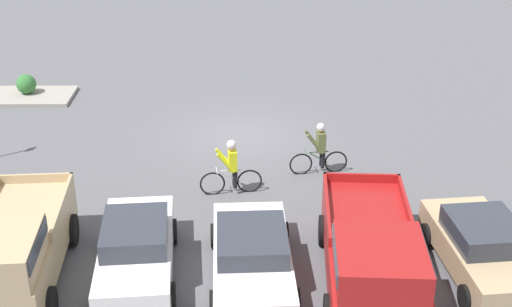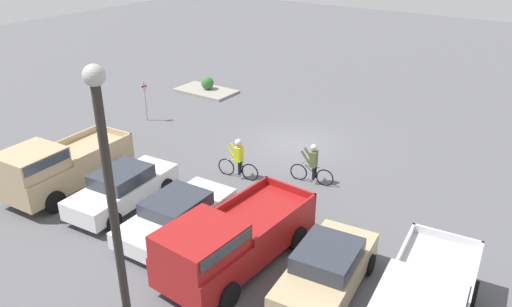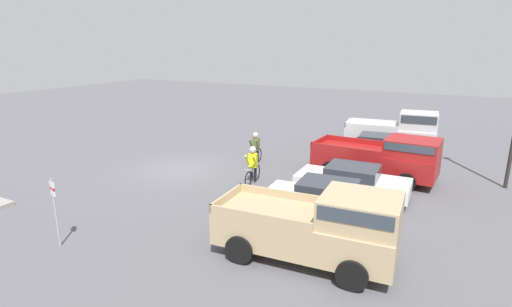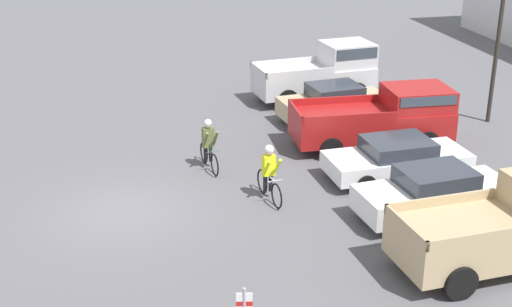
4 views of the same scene
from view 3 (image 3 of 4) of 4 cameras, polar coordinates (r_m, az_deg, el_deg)
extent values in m
plane|color=#56565B|center=(20.48, -10.81, -2.17)|extent=(80.00, 80.00, 0.00)
cube|color=silver|center=(24.76, 18.54, 2.44)|extent=(2.44, 5.16, 0.98)
cube|color=silver|center=(24.53, 22.22, 4.32)|extent=(1.99, 2.16, 0.98)
cube|color=#333D47|center=(24.49, 22.27, 4.81)|extent=(2.03, 2.01, 0.43)
cube|color=silver|center=(25.64, 16.60, 4.43)|extent=(0.37, 2.99, 0.25)
cube|color=silver|center=(23.80, 16.09, 3.66)|extent=(0.37, 2.99, 0.25)
cube|color=silver|center=(24.91, 13.02, 4.37)|extent=(1.96, 0.27, 0.25)
cylinder|color=black|center=(25.77, 22.06, 1.57)|extent=(0.30, 0.89, 0.87)
cylinder|color=black|center=(23.85, 21.96, 0.55)|extent=(0.30, 0.89, 0.87)
cylinder|color=black|center=(25.95, 15.23, 2.26)|extent=(0.30, 0.89, 0.87)
cylinder|color=black|center=(24.05, 14.59, 1.30)|extent=(0.30, 0.89, 0.87)
cube|color=tan|center=(22.15, 17.01, 0.40)|extent=(2.18, 4.38, 0.69)
cube|color=#2D333D|center=(22.01, 17.13, 1.91)|extent=(1.77, 2.05, 0.51)
cylinder|color=black|center=(23.01, 20.52, -0.13)|extent=(0.24, 0.65, 0.63)
cylinder|color=black|center=(21.30, 20.31, -1.30)|extent=(0.24, 0.65, 0.63)
cylinder|color=black|center=(23.22, 13.86, 0.54)|extent=(0.24, 0.65, 0.63)
cylinder|color=black|center=(21.53, 13.13, -0.57)|extent=(0.24, 0.65, 0.63)
cube|color=maroon|center=(19.36, 16.45, -0.97)|extent=(2.37, 5.63, 0.96)
cube|color=maroon|center=(18.82, 21.50, 0.82)|extent=(2.01, 2.31, 0.75)
cube|color=#333D47|center=(18.78, 21.55, 1.30)|extent=(2.06, 2.14, 0.33)
cube|color=maroon|center=(20.42, 14.34, 1.77)|extent=(0.27, 3.31, 0.25)
cube|color=maroon|center=(18.59, 12.51, 0.57)|extent=(0.27, 3.31, 0.25)
cube|color=maroon|center=(20.04, 9.08, 1.80)|extent=(2.06, 0.20, 0.25)
cylinder|color=black|center=(20.13, 21.84, -2.15)|extent=(0.26, 0.81, 0.80)
cylinder|color=black|center=(18.19, 20.68, -3.84)|extent=(0.26, 0.81, 0.80)
cylinder|color=black|center=(20.90, 12.60, -0.78)|extent=(0.26, 0.81, 0.80)
cylinder|color=black|center=(19.04, 10.56, -2.25)|extent=(0.26, 0.81, 0.80)
cube|color=white|center=(16.89, 13.56, -4.17)|extent=(2.03, 4.59, 0.56)
cube|color=#2D333D|center=(16.73, 13.66, -2.52)|extent=(1.74, 2.10, 0.46)
cylinder|color=black|center=(17.62, 18.77, -4.55)|extent=(0.21, 0.64, 0.63)
cylinder|color=black|center=(15.90, 17.89, -6.63)|extent=(0.21, 0.64, 0.63)
cylinder|color=black|center=(18.13, 9.69, -3.37)|extent=(0.21, 0.64, 0.63)
cylinder|color=black|center=(16.47, 7.87, -5.24)|extent=(0.21, 0.64, 0.63)
cube|color=white|center=(14.37, 10.15, -7.16)|extent=(2.07, 4.55, 0.68)
cube|color=#2D333D|center=(14.16, 10.27, -4.95)|extent=(1.70, 2.11, 0.50)
cylinder|color=black|center=(15.05, 16.17, -7.69)|extent=(0.23, 0.68, 0.66)
cylinder|color=black|center=(13.49, 15.17, -10.37)|extent=(0.23, 0.68, 0.66)
cylinder|color=black|center=(15.58, 5.76, -6.33)|extent=(0.23, 0.68, 0.66)
cylinder|color=black|center=(14.09, 3.60, -8.70)|extent=(0.23, 0.68, 0.66)
cube|color=tan|center=(11.78, 6.93, -10.91)|extent=(2.35, 5.26, 0.99)
cube|color=tan|center=(11.10, 14.76, -7.90)|extent=(1.98, 2.17, 0.81)
cube|color=#333D47|center=(11.03, 14.82, -7.05)|extent=(2.03, 2.01, 0.36)
cube|color=tan|center=(12.67, 3.91, -5.82)|extent=(0.28, 3.08, 0.25)
cube|color=tan|center=(11.02, 0.33, -9.14)|extent=(0.28, 3.08, 0.25)
cube|color=tan|center=(12.43, -4.21, -6.26)|extent=(2.01, 0.21, 0.25)
cylinder|color=black|center=(12.56, 15.39, -11.95)|extent=(0.28, 0.85, 0.84)
cylinder|color=black|center=(10.82, 13.56, -16.56)|extent=(0.28, 0.85, 0.84)
cylinder|color=black|center=(13.31, 1.57, -9.75)|extent=(0.28, 0.85, 0.84)
cylinder|color=black|center=(11.68, -2.37, -13.55)|extent=(0.28, 0.85, 0.84)
torus|color=black|center=(17.42, -1.14, -3.80)|extent=(0.76, 0.15, 0.76)
torus|color=black|center=(18.40, 0.12, -2.74)|extent=(0.76, 0.15, 0.76)
cylinder|color=silver|center=(17.85, -0.49, -2.69)|extent=(0.57, 0.12, 0.40)
cylinder|color=silver|center=(17.79, -0.49, -2.04)|extent=(0.61, 0.12, 0.04)
cylinder|color=silver|center=(18.02, -0.27, -2.51)|extent=(0.04, 0.04, 0.37)
cylinder|color=silver|center=(17.41, -0.98, -2.34)|extent=(0.09, 0.46, 0.02)
cylinder|color=black|center=(17.93, -0.10, -2.76)|extent=(0.14, 0.14, 0.56)
cylinder|color=black|center=(17.99, -0.64, -2.70)|extent=(0.14, 0.14, 0.56)
cube|color=yellow|center=(17.74, -0.43, -0.96)|extent=(0.29, 0.39, 0.62)
cylinder|color=yellow|center=(17.48, -0.17, -1.20)|extent=(0.55, 0.16, 0.67)
cylinder|color=yellow|center=(17.60, -1.21, -1.09)|extent=(0.55, 0.16, 0.67)
sphere|color=tan|center=(17.60, -0.47, 0.39)|extent=(0.26, 0.26, 0.26)
sphere|color=silver|center=(17.58, -0.47, 0.59)|extent=(0.28, 0.28, 0.28)
torus|color=black|center=(20.29, -0.65, -1.04)|extent=(0.73, 0.15, 0.73)
torus|color=black|center=(21.31, 0.43, -0.24)|extent=(0.73, 0.15, 0.73)
cylinder|color=#2D5133|center=(20.75, -0.10, -0.16)|extent=(0.58, 0.12, 0.39)
cylinder|color=#2D5133|center=(20.70, -0.10, 0.39)|extent=(0.62, 0.12, 0.04)
cylinder|color=#2D5133|center=(20.93, 0.09, -0.02)|extent=(0.04, 0.04, 0.36)
cylinder|color=#2D5133|center=(20.31, -0.51, 0.17)|extent=(0.09, 0.46, 0.02)
cylinder|color=black|center=(20.83, 0.24, -0.22)|extent=(0.14, 0.14, 0.55)
cylinder|color=black|center=(20.89, -0.22, -0.17)|extent=(0.14, 0.14, 0.55)
cube|color=#5B6638|center=(20.66, -0.04, 1.36)|extent=(0.29, 0.39, 0.65)
cylinder|color=#5B6638|center=(20.40, 0.19, 1.18)|extent=(0.56, 0.17, 0.70)
cylinder|color=#5B6638|center=(20.51, -0.71, 1.26)|extent=(0.56, 0.17, 0.70)
sphere|color=tan|center=(20.53, -0.07, 2.53)|extent=(0.23, 0.23, 0.23)
sphere|color=silver|center=(20.52, -0.07, 2.69)|extent=(0.25, 0.25, 0.25)
cylinder|color=#9E9EA3|center=(13.70, -26.69, -7.61)|extent=(0.06, 0.06, 2.21)
cube|color=white|center=(13.44, -27.09, -4.54)|extent=(0.09, 0.30, 0.45)
cube|color=red|center=(13.44, -27.09, -4.54)|extent=(0.09, 0.30, 0.10)
camera|label=1|loc=(19.25, 66.63, 18.97)|focal=50.00mm
camera|label=2|loc=(26.95, 44.93, 18.81)|focal=35.00mm
camera|label=4|loc=(13.89, -81.40, 16.02)|focal=50.00mm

